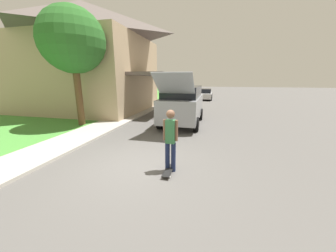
% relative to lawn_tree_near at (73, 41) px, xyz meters
% --- Properties ---
extents(ground_plane, '(120.00, 120.00, 0.00)m').
position_rel_lawn_tree_near_xyz_m(ground_plane, '(4.95, -3.83, -4.39)').
color(ground_plane, '#54514F').
extents(lawn, '(10.00, 80.00, 0.08)m').
position_rel_lawn_tree_near_xyz_m(lawn, '(-3.05, 2.17, -4.35)').
color(lawn, '#478E38').
rests_on(lawn, ground_plane).
extents(sidewalk, '(1.80, 80.00, 0.10)m').
position_rel_lawn_tree_near_xyz_m(sidewalk, '(1.35, 2.17, -4.34)').
color(sidewalk, '#ADA89E').
rests_on(sidewalk, ground_plane).
extents(house, '(12.13, 8.65, 8.14)m').
position_rel_lawn_tree_near_xyz_m(house, '(-2.96, 4.97, -0.09)').
color(house, tan).
rests_on(house, lawn).
extents(lawn_tree_near, '(3.24, 3.24, 5.97)m').
position_rel_lawn_tree_near_xyz_m(lawn_tree_near, '(0.00, 0.00, 0.00)').
color(lawn_tree_near, brown).
rests_on(lawn_tree_near, lawn).
extents(suv_parked, '(2.12, 5.24, 2.83)m').
position_rel_lawn_tree_near_xyz_m(suv_parked, '(5.36, 1.80, -3.21)').
color(suv_parked, gray).
rests_on(suv_parked, ground_plane).
extents(car_down_street, '(1.85, 4.35, 1.34)m').
position_rel_lawn_tree_near_xyz_m(car_down_street, '(5.88, 15.70, -3.73)').
color(car_down_street, '#B7B7BC').
rests_on(car_down_street, ground_plane).
extents(skateboarder, '(0.41, 0.23, 1.76)m').
position_rel_lawn_tree_near_xyz_m(skateboarder, '(5.99, -3.96, -3.40)').
color(skateboarder, '#192347').
rests_on(skateboarder, ground_plane).
extents(skateboard, '(0.22, 0.77, 0.10)m').
position_rel_lawn_tree_near_xyz_m(skateboard, '(5.98, -4.11, -4.31)').
color(skateboard, black).
rests_on(skateboard, ground_plane).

